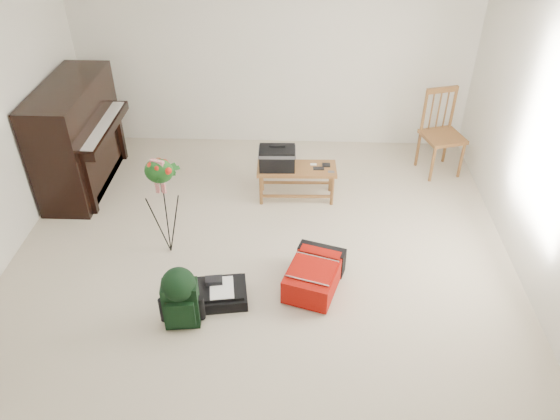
{
  "coord_description": "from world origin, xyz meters",
  "views": [
    {
      "loc": [
        0.36,
        -3.87,
        3.59
      ],
      "look_at": [
        0.19,
        0.35,
        0.56
      ],
      "focal_mm": 35.0,
      "sensor_mm": 36.0,
      "label": 1
    }
  ],
  "objects_px": {
    "dining_chair": "(442,134)",
    "red_suitcase": "(314,272)",
    "green_backpack": "(180,295)",
    "flower_stand": "(164,208)",
    "bench": "(283,161)",
    "black_duffel": "(220,293)",
    "piano": "(78,139)"
  },
  "relations": [
    {
      "from": "piano",
      "to": "red_suitcase",
      "type": "height_order",
      "value": "piano"
    },
    {
      "from": "green_backpack",
      "to": "flower_stand",
      "type": "distance_m",
      "value": 1.03
    },
    {
      "from": "piano",
      "to": "red_suitcase",
      "type": "xyz_separation_m",
      "value": [
        2.71,
        -1.66,
        -0.45
      ]
    },
    {
      "from": "dining_chair",
      "to": "red_suitcase",
      "type": "distance_m",
      "value": 2.67
    },
    {
      "from": "dining_chair",
      "to": "piano",
      "type": "bearing_deg",
      "value": 169.44
    },
    {
      "from": "bench",
      "to": "dining_chair",
      "type": "xyz_separation_m",
      "value": [
        1.9,
        0.7,
        0.02
      ]
    },
    {
      "from": "green_backpack",
      "to": "dining_chair",
      "type": "bearing_deg",
      "value": 38.52
    },
    {
      "from": "black_duffel",
      "to": "flower_stand",
      "type": "distance_m",
      "value": 1.01
    },
    {
      "from": "piano",
      "to": "bench",
      "type": "bearing_deg",
      "value": -5.22
    },
    {
      "from": "black_duffel",
      "to": "green_backpack",
      "type": "xyz_separation_m",
      "value": [
        -0.28,
        -0.3,
        0.25
      ]
    },
    {
      "from": "dining_chair",
      "to": "flower_stand",
      "type": "bearing_deg",
      "value": -167.32
    },
    {
      "from": "dining_chair",
      "to": "black_duffel",
      "type": "height_order",
      "value": "dining_chair"
    },
    {
      "from": "red_suitcase",
      "to": "black_duffel",
      "type": "xyz_separation_m",
      "value": [
        -0.86,
        -0.24,
        -0.07
      ]
    },
    {
      "from": "red_suitcase",
      "to": "green_backpack",
      "type": "distance_m",
      "value": 1.27
    },
    {
      "from": "piano",
      "to": "bench",
      "type": "relative_size",
      "value": 1.66
    },
    {
      "from": "black_duffel",
      "to": "green_backpack",
      "type": "height_order",
      "value": "green_backpack"
    },
    {
      "from": "bench",
      "to": "dining_chair",
      "type": "bearing_deg",
      "value": 18.54
    },
    {
      "from": "red_suitcase",
      "to": "green_backpack",
      "type": "height_order",
      "value": "green_backpack"
    },
    {
      "from": "bench",
      "to": "dining_chair",
      "type": "relative_size",
      "value": 0.87
    },
    {
      "from": "red_suitcase",
      "to": "dining_chair",
      "type": "bearing_deg",
      "value": 71.43
    },
    {
      "from": "dining_chair",
      "to": "green_backpack",
      "type": "bearing_deg",
      "value": -152.21
    },
    {
      "from": "red_suitcase",
      "to": "black_duffel",
      "type": "bearing_deg",
      "value": -147.0
    },
    {
      "from": "dining_chair",
      "to": "flower_stand",
      "type": "height_order",
      "value": "flower_stand"
    },
    {
      "from": "piano",
      "to": "black_duffel",
      "type": "xyz_separation_m",
      "value": [
        1.85,
        -1.9,
        -0.53
      ]
    },
    {
      "from": "bench",
      "to": "flower_stand",
      "type": "bearing_deg",
      "value": -139.21
    },
    {
      "from": "piano",
      "to": "red_suitcase",
      "type": "distance_m",
      "value": 3.21
    },
    {
      "from": "black_duffel",
      "to": "flower_stand",
      "type": "bearing_deg",
      "value": 122.95
    },
    {
      "from": "bench",
      "to": "green_backpack",
      "type": "bearing_deg",
      "value": -113.69
    },
    {
      "from": "red_suitcase",
      "to": "flower_stand",
      "type": "distance_m",
      "value": 1.56
    },
    {
      "from": "dining_chair",
      "to": "red_suitcase",
      "type": "relative_size",
      "value": 1.36
    },
    {
      "from": "bench",
      "to": "flower_stand",
      "type": "relative_size",
      "value": 0.81
    },
    {
      "from": "dining_chair",
      "to": "black_duffel",
      "type": "bearing_deg",
      "value": -152.42
    }
  ]
}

